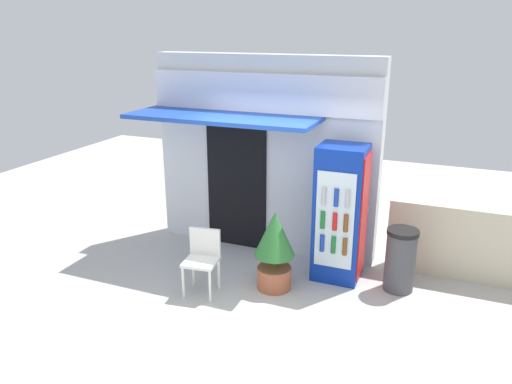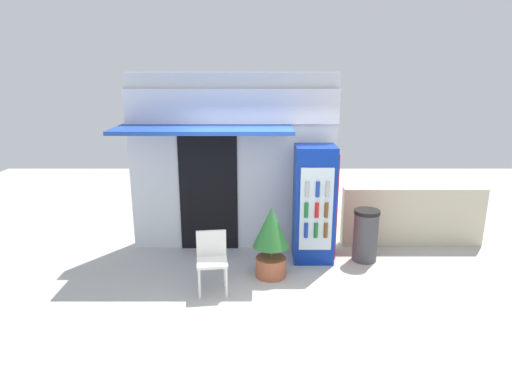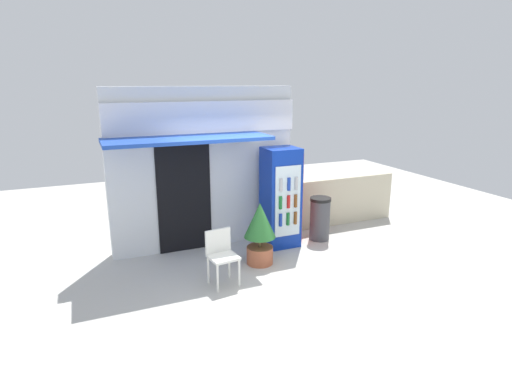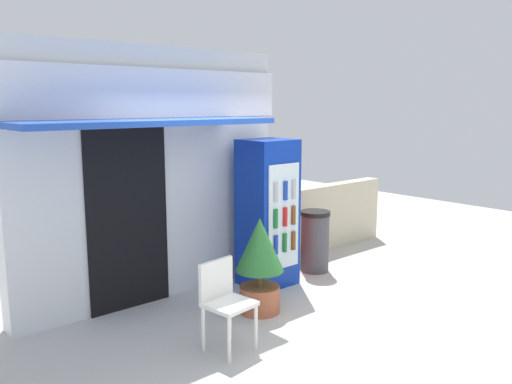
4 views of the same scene
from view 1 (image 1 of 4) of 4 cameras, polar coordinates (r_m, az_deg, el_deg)
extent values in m
plane|color=beige|center=(6.54, -0.25, -12.68)|extent=(16.00, 16.00, 0.00)
cube|color=silver|center=(7.63, 1.10, 4.27)|extent=(3.51, 0.30, 3.02)
cube|color=white|center=(7.28, 0.60, 11.35)|extent=(3.51, 0.08, 0.56)
cube|color=#1E47B2|center=(7.09, -3.96, 8.58)|extent=(2.76, 0.98, 0.06)
cube|color=black|center=(7.76, -2.26, 1.07)|extent=(0.99, 0.03, 2.12)
cube|color=#0C2D9E|center=(6.88, 9.65, -2.45)|extent=(0.64, 0.58, 1.91)
cube|color=silver|center=(6.60, 9.06, -3.32)|extent=(0.51, 0.02, 1.34)
cube|color=red|center=(6.83, 12.35, -2.80)|extent=(0.02, 0.52, 1.72)
cylinder|color=#1938A5|center=(6.75, 7.63, -5.84)|extent=(0.06, 0.06, 0.24)
cylinder|color=#196B2D|center=(6.72, 8.91, -6.03)|extent=(0.06, 0.06, 0.24)
cylinder|color=brown|center=(6.69, 10.20, -6.21)|extent=(0.06, 0.06, 0.24)
cylinder|color=#196B2D|center=(6.62, 7.70, -3.20)|extent=(0.06, 0.06, 0.24)
cylinder|color=red|center=(6.59, 9.08, -3.39)|extent=(0.06, 0.06, 0.24)
cylinder|color=brown|center=(6.56, 10.33, -3.55)|extent=(0.06, 0.06, 0.24)
cylinder|color=#B2B2B7|center=(6.51, 7.83, -0.46)|extent=(0.06, 0.06, 0.24)
cylinder|color=#1938A5|center=(6.47, 9.24, -0.64)|extent=(0.06, 0.06, 0.24)
cylinder|color=#B2B2B7|center=(6.44, 10.51, -0.80)|extent=(0.06, 0.06, 0.24)
cylinder|color=white|center=(6.60, -8.39, -10.33)|extent=(0.04, 0.04, 0.45)
cylinder|color=white|center=(6.48, -5.34, -10.80)|extent=(0.04, 0.04, 0.45)
cylinder|color=white|center=(6.89, -7.25, -8.99)|extent=(0.04, 0.04, 0.45)
cylinder|color=white|center=(6.77, -4.31, -9.41)|extent=(0.04, 0.04, 0.45)
cube|color=white|center=(6.57, -6.40, -8.01)|extent=(0.47, 0.45, 0.04)
cube|color=white|center=(6.63, -5.90, -5.71)|extent=(0.42, 0.09, 0.38)
cylinder|color=#AD5B3D|center=(6.82, 2.10, -9.81)|extent=(0.46, 0.46, 0.31)
cylinder|color=brown|center=(6.71, 2.13, -7.96)|extent=(0.05, 0.05, 0.19)
cone|color=#2D7533|center=(6.54, 2.17, -4.83)|extent=(0.55, 0.55, 0.61)
cylinder|color=#47474C|center=(6.93, 16.28, -7.76)|extent=(0.40, 0.40, 0.81)
cylinder|color=black|center=(6.76, 16.61, -4.45)|extent=(0.42, 0.42, 0.06)
cube|color=beige|center=(7.50, 24.53, -5.66)|extent=(2.50, 0.22, 1.06)
camera|label=2|loc=(2.34, -79.47, -4.50)|focal=31.03mm
camera|label=3|loc=(4.78, -74.23, 1.65)|focal=29.21mm
camera|label=4|loc=(6.05, -53.12, 1.35)|focal=36.57mm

